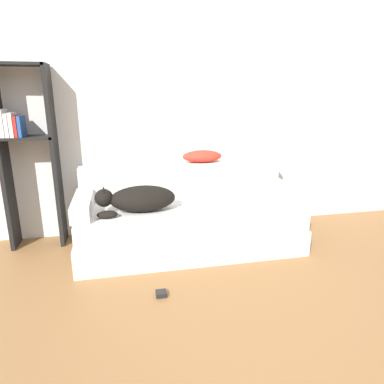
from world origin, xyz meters
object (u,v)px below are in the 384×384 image
object	(u,v)px
bookshelf	(27,147)
power_adapter	(161,294)
laptop	(202,206)
couch	(190,227)
throw_pillow	(202,156)
dog	(138,199)

from	to	relation	value
bookshelf	power_adapter	distance (m)	1.80
laptop	bookshelf	xyz separation A→B (m)	(-1.51, 0.47, 0.51)
couch	throw_pillow	xyz separation A→B (m)	(0.20, 0.36, 0.60)
dog	bookshelf	xyz separation A→B (m)	(-0.95, 0.47, 0.40)
couch	dog	world-z (taller)	dog
laptop	throw_pillow	xyz separation A→B (m)	(0.11, 0.43, 0.37)
dog	power_adapter	world-z (taller)	dog
couch	bookshelf	xyz separation A→B (m)	(-1.42, 0.39, 0.73)
dog	bookshelf	size ratio (longest dim) A/B	0.41
couch	laptop	distance (m)	0.25
dog	power_adapter	distance (m)	0.85
throw_pillow	power_adapter	distance (m)	1.47
couch	dog	size ratio (longest dim) A/B	2.97
bookshelf	power_adapter	world-z (taller)	bookshelf
dog	laptop	bearing A→B (deg)	0.87
laptop	power_adapter	size ratio (longest dim) A/B	4.86
dog	bookshelf	distance (m)	1.13
power_adapter	couch	bearing A→B (deg)	63.84
dog	power_adapter	bearing A→B (deg)	-81.56
laptop	bookshelf	distance (m)	1.66
dog	throw_pillow	xyz separation A→B (m)	(0.67, 0.44, 0.27)
laptop	throw_pillow	size ratio (longest dim) A/B	0.94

